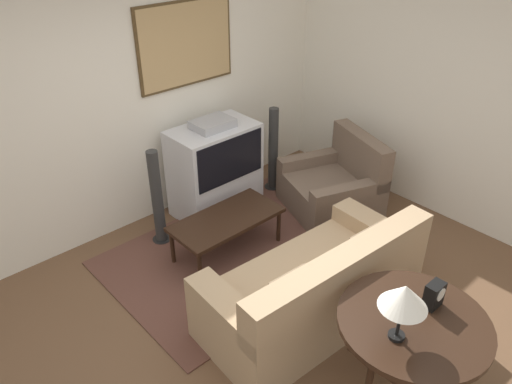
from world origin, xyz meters
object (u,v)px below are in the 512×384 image
object	(u,v)px
table_lamp	(404,297)
speaker_tower_right	(273,152)
tv	(215,169)
armchair	(334,187)
couch	(314,290)
mantel_clock	(434,295)
speaker_tower_left	(157,200)
coffee_table	(227,221)
console_table	(413,328)

from	to	relation	value
table_lamp	speaker_tower_right	xyz separation A→B (m)	(1.63, 2.83, -0.60)
tv	speaker_tower_right	bearing A→B (deg)	-6.29
armchair	speaker_tower_right	xyz separation A→B (m)	(-0.20, 0.82, 0.23)
couch	mantel_clock	xyz separation A→B (m)	(0.10, -0.97, 0.54)
tv	mantel_clock	world-z (taller)	tv
speaker_tower_left	couch	bearing A→B (deg)	-79.16
tv	speaker_tower_left	bearing A→B (deg)	-173.71
armchair	mantel_clock	world-z (taller)	mantel_clock
tv	coffee_table	distance (m)	0.86
armchair	table_lamp	distance (m)	2.83
coffee_table	speaker_tower_left	world-z (taller)	speaker_tower_left
speaker_tower_left	tv	bearing A→B (deg)	6.29
mantel_clock	speaker_tower_right	bearing A→B (deg)	66.99
couch	table_lamp	bearing A→B (deg)	74.59
couch	coffee_table	bearing A→B (deg)	-88.63
mantel_clock	speaker_tower_left	distance (m)	2.89
console_table	mantel_clock	world-z (taller)	mantel_clock
coffee_table	couch	bearing A→B (deg)	-91.89
mantel_clock	couch	bearing A→B (deg)	95.97
mantel_clock	table_lamp	bearing A→B (deg)	179.85
console_table	speaker_tower_right	bearing A→B (deg)	63.49
armchair	coffee_table	world-z (taller)	armchair
tv	console_table	world-z (taller)	tv
tv	speaker_tower_left	xyz separation A→B (m)	(-0.83, -0.09, -0.03)
coffee_table	table_lamp	bearing A→B (deg)	-99.49
table_lamp	mantel_clock	bearing A→B (deg)	-0.15
tv	couch	bearing A→B (deg)	-103.60
coffee_table	console_table	bearing A→B (deg)	-93.94
tv	couch	world-z (taller)	tv
armchair	speaker_tower_left	world-z (taller)	speaker_tower_left
tv	mantel_clock	xyz separation A→B (m)	(-0.37, -2.92, 0.32)
armchair	speaker_tower_left	size ratio (longest dim) A/B	1.15
coffee_table	speaker_tower_right	size ratio (longest dim) A/B	1.06
table_lamp	mantel_clock	size ratio (longest dim) A/B	2.27
armchair	console_table	xyz separation A→B (m)	(-1.61, -2.01, 0.41)
couch	coffee_table	world-z (taller)	couch
couch	armchair	xyz separation A→B (m)	(1.50, 1.04, -0.04)
coffee_table	mantel_clock	xyz separation A→B (m)	(0.06, -2.20, 0.47)
table_lamp	speaker_tower_left	size ratio (longest dim) A/B	0.41
coffee_table	console_table	size ratio (longest dim) A/B	1.09
console_table	armchair	bearing A→B (deg)	51.33
couch	table_lamp	size ratio (longest dim) A/B	4.55
mantel_clock	console_table	bearing A→B (deg)	-178.90
console_table	tv	bearing A→B (deg)	78.71
tv	console_table	size ratio (longest dim) A/B	1.09
coffee_table	mantel_clock	distance (m)	2.25
coffee_table	console_table	distance (m)	2.23
speaker_tower_right	tv	bearing A→B (deg)	173.71
coffee_table	console_table	xyz separation A→B (m)	(-0.15, -2.20, 0.31)
speaker_tower_left	coffee_table	bearing A→B (deg)	-57.92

